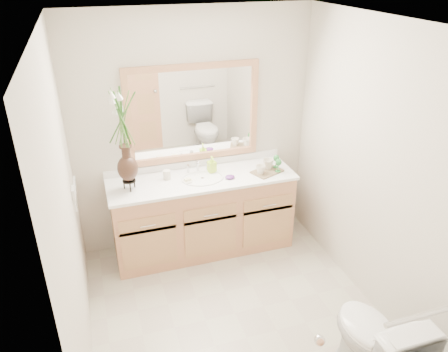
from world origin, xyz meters
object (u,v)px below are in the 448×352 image
object	(u,v)px
flower_vase	(123,127)
tumbler	(167,175)
toilet	(374,343)
tray	(267,171)
soap_bottle	(212,165)

from	to	relation	value
flower_vase	tumbler	distance (m)	0.69
tumbler	toilet	bearing A→B (deg)	-62.86
toilet	flower_vase	size ratio (longest dim) A/B	0.83
tumbler	tray	distance (m)	1.00
flower_vase	tray	xyz separation A→B (m)	(1.36, -0.06, -0.61)
toilet	soap_bottle	distance (m)	2.18
flower_vase	soap_bottle	world-z (taller)	flower_vase
tray	soap_bottle	bearing A→B (deg)	138.75
toilet	flower_vase	distance (m)	2.61
tray	flower_vase	bearing A→B (deg)	155.03
toilet	soap_bottle	size ratio (longest dim) A/B	5.01
toilet	tumbler	bearing A→B (deg)	-62.86
soap_bottle	tumbler	bearing A→B (deg)	171.61
soap_bottle	tray	bearing A→B (deg)	-29.82
flower_vase	tray	world-z (taller)	flower_vase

